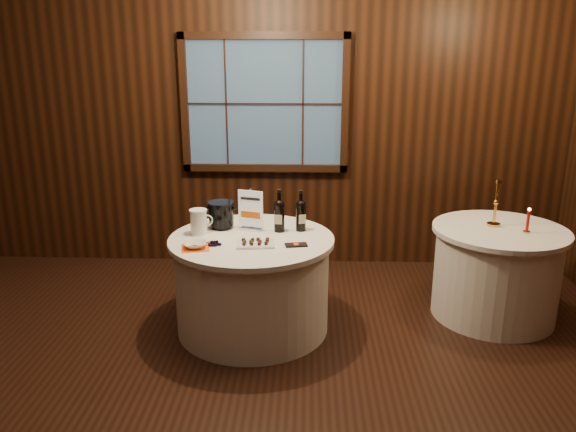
{
  "coord_description": "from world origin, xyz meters",
  "views": [
    {
      "loc": [
        0.43,
        -3.09,
        2.17
      ],
      "look_at": [
        0.29,
        0.9,
        0.98
      ],
      "focal_mm": 35.0,
      "sensor_mm": 36.0,
      "label": 1
    }
  ],
  "objects_px": {
    "chocolate_box": "(296,245)",
    "glass_pitcher": "(199,222)",
    "red_candle": "(528,223)",
    "chocolate_plate": "(256,243)",
    "sign_stand": "(251,216)",
    "cracker_bowl": "(195,245)",
    "side_table": "(496,272)",
    "ice_bucket": "(221,214)",
    "grape_bunch": "(214,244)",
    "brass_candlestick": "(495,209)",
    "port_bottle_right": "(301,213)",
    "port_bottle_left": "(279,213)",
    "main_table": "(252,283)"
  },
  "relations": [
    {
      "from": "chocolate_box",
      "to": "glass_pitcher",
      "type": "distance_m",
      "value": 0.81
    },
    {
      "from": "glass_pitcher",
      "to": "red_candle",
      "type": "distance_m",
      "value": 2.59
    },
    {
      "from": "chocolate_plate",
      "to": "sign_stand",
      "type": "bearing_deg",
      "value": 100.19
    },
    {
      "from": "cracker_bowl",
      "to": "red_candle",
      "type": "xyz_separation_m",
      "value": [
        2.55,
        0.45,
        0.06
      ]
    },
    {
      "from": "side_table",
      "to": "chocolate_box",
      "type": "xyz_separation_m",
      "value": [
        -1.65,
        -0.48,
        0.39
      ]
    },
    {
      "from": "side_table",
      "to": "ice_bucket",
      "type": "distance_m",
      "value": 2.32
    },
    {
      "from": "ice_bucket",
      "to": "glass_pitcher",
      "type": "distance_m",
      "value": 0.22
    },
    {
      "from": "side_table",
      "to": "ice_bucket",
      "type": "xyz_separation_m",
      "value": [
        -2.27,
        -0.07,
        0.5
      ]
    },
    {
      "from": "grape_bunch",
      "to": "brass_candlestick",
      "type": "bearing_deg",
      "value": 14.51
    },
    {
      "from": "chocolate_plate",
      "to": "grape_bunch",
      "type": "relative_size",
      "value": 1.91
    },
    {
      "from": "port_bottle_right",
      "to": "grape_bunch",
      "type": "relative_size",
      "value": 2.14
    },
    {
      "from": "red_candle",
      "to": "chocolate_box",
      "type": "bearing_deg",
      "value": -168.35
    },
    {
      "from": "side_table",
      "to": "sign_stand",
      "type": "bearing_deg",
      "value": -176.78
    },
    {
      "from": "port_bottle_left",
      "to": "chocolate_box",
      "type": "relative_size",
      "value": 2.11
    },
    {
      "from": "main_table",
      "to": "side_table",
      "type": "distance_m",
      "value": 2.02
    },
    {
      "from": "port_bottle_left",
      "to": "grape_bunch",
      "type": "distance_m",
      "value": 0.6
    },
    {
      "from": "sign_stand",
      "to": "red_candle",
      "type": "distance_m",
      "value": 2.18
    },
    {
      "from": "side_table",
      "to": "cracker_bowl",
      "type": "distance_m",
      "value": 2.48
    },
    {
      "from": "chocolate_box",
      "to": "grape_bunch",
      "type": "height_order",
      "value": "grape_bunch"
    },
    {
      "from": "main_table",
      "to": "port_bottle_right",
      "type": "distance_m",
      "value": 0.67
    },
    {
      "from": "cracker_bowl",
      "to": "brass_candlestick",
      "type": "height_order",
      "value": "brass_candlestick"
    },
    {
      "from": "port_bottle_right",
      "to": "red_candle",
      "type": "distance_m",
      "value": 1.79
    },
    {
      "from": "glass_pitcher",
      "to": "side_table",
      "type": "bearing_deg",
      "value": -14.61
    },
    {
      "from": "sign_stand",
      "to": "port_bottle_right",
      "type": "xyz_separation_m",
      "value": [
        0.4,
        -0.0,
        0.03
      ]
    },
    {
      "from": "main_table",
      "to": "sign_stand",
      "type": "xyz_separation_m",
      "value": [
        -0.02,
        0.19,
        0.5
      ]
    },
    {
      "from": "port_bottle_left",
      "to": "sign_stand",
      "type": "bearing_deg",
      "value": -179.22
    },
    {
      "from": "sign_stand",
      "to": "chocolate_box",
      "type": "bearing_deg",
      "value": -28.08
    },
    {
      "from": "main_table",
      "to": "chocolate_box",
      "type": "distance_m",
      "value": 0.55
    },
    {
      "from": "ice_bucket",
      "to": "chocolate_plate",
      "type": "xyz_separation_m",
      "value": [
        0.31,
        -0.41,
        -0.1
      ]
    },
    {
      "from": "cracker_bowl",
      "to": "brass_candlestick",
      "type": "relative_size",
      "value": 0.42
    },
    {
      "from": "chocolate_box",
      "to": "cracker_bowl",
      "type": "xyz_separation_m",
      "value": [
        -0.74,
        -0.07,
        0.02
      ]
    },
    {
      "from": "cracker_bowl",
      "to": "chocolate_plate",
      "type": "bearing_deg",
      "value": 9.73
    },
    {
      "from": "chocolate_box",
      "to": "brass_candlestick",
      "type": "xyz_separation_m",
      "value": [
        1.61,
        0.55,
        0.13
      ]
    },
    {
      "from": "red_candle",
      "to": "brass_candlestick",
      "type": "bearing_deg",
      "value": 139.24
    },
    {
      "from": "chocolate_plate",
      "to": "side_table",
      "type": "bearing_deg",
      "value": 13.77
    },
    {
      "from": "ice_bucket",
      "to": "chocolate_plate",
      "type": "bearing_deg",
      "value": -52.37
    },
    {
      "from": "port_bottle_right",
      "to": "red_candle",
      "type": "bearing_deg",
      "value": -18.72
    },
    {
      "from": "glass_pitcher",
      "to": "cracker_bowl",
      "type": "distance_m",
      "value": 0.33
    },
    {
      "from": "sign_stand",
      "to": "brass_candlestick",
      "type": "xyz_separation_m",
      "value": [
        1.98,
        0.18,
        0.03
      ]
    },
    {
      "from": "cracker_bowl",
      "to": "port_bottle_right",
      "type": "bearing_deg",
      "value": 29.69
    },
    {
      "from": "red_candle",
      "to": "port_bottle_right",
      "type": "bearing_deg",
      "value": -179.69
    },
    {
      "from": "red_candle",
      "to": "chocolate_plate",
      "type": "bearing_deg",
      "value": -170.05
    },
    {
      "from": "side_table",
      "to": "grape_bunch",
      "type": "bearing_deg",
      "value": -167.39
    },
    {
      "from": "port_bottle_right",
      "to": "chocolate_box",
      "type": "distance_m",
      "value": 0.39
    },
    {
      "from": "port_bottle_left",
      "to": "cracker_bowl",
      "type": "xyz_separation_m",
      "value": [
        -0.6,
        -0.41,
        -0.13
      ]
    },
    {
      "from": "ice_bucket",
      "to": "red_candle",
      "type": "xyz_separation_m",
      "value": [
        2.43,
        -0.04,
        -0.03
      ]
    },
    {
      "from": "chocolate_plate",
      "to": "grape_bunch",
      "type": "bearing_deg",
      "value": -175.03
    },
    {
      "from": "side_table",
      "to": "glass_pitcher",
      "type": "relative_size",
      "value": 5.42
    },
    {
      "from": "cracker_bowl",
      "to": "red_candle",
      "type": "height_order",
      "value": "red_candle"
    },
    {
      "from": "main_table",
      "to": "chocolate_plate",
      "type": "relative_size",
      "value": 4.33
    }
  ]
}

